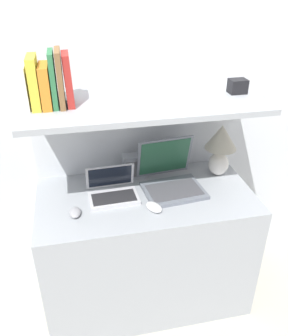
{
  "coord_description": "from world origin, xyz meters",
  "views": [
    {
      "loc": [
        -0.35,
        -1.28,
        1.87
      ],
      "look_at": [
        -0.01,
        0.3,
        0.94
      ],
      "focal_mm": 38.0,
      "sensor_mm": 36.0,
      "label": 1
    }
  ],
  "objects_px": {
    "laptop_large": "(170,179)",
    "book_green": "(53,79)",
    "book_white": "(25,87)",
    "book_yellow": "(34,82)",
    "router_box": "(134,166)",
    "laptop_small": "(113,191)",
    "shelf_gadget": "(238,86)",
    "table_lamp": "(221,145)",
    "book_brown": "(60,78)",
    "computer_mouse": "(154,207)",
    "second_mouse": "(75,212)",
    "book_red": "(68,80)",
    "book_orange": "(45,86)"
  },
  "relations": [
    {
      "from": "laptop_large",
      "to": "computer_mouse",
      "type": "bearing_deg",
      "value": -126.4
    },
    {
      "from": "laptop_large",
      "to": "shelf_gadget",
      "type": "distance_m",
      "value": 0.61
    },
    {
      "from": "book_white",
      "to": "book_green",
      "type": "xyz_separation_m",
      "value": [
        0.13,
        0.0,
        0.03
      ]
    },
    {
      "from": "table_lamp",
      "to": "book_white",
      "type": "distance_m",
      "value": 1.11
    },
    {
      "from": "book_red",
      "to": "shelf_gadget",
      "type": "relative_size",
      "value": 2.71
    },
    {
      "from": "book_white",
      "to": "book_red",
      "type": "distance_m",
      "value": 0.2
    },
    {
      "from": "laptop_small",
      "to": "shelf_gadget",
      "type": "height_order",
      "value": "shelf_gadget"
    },
    {
      "from": "laptop_small",
      "to": "shelf_gadget",
      "type": "xyz_separation_m",
      "value": [
        0.68,
        0.05,
        0.52
      ]
    },
    {
      "from": "computer_mouse",
      "to": "book_yellow",
      "type": "distance_m",
      "value": 0.84
    },
    {
      "from": "computer_mouse",
      "to": "book_orange",
      "type": "relative_size",
      "value": 0.63
    },
    {
      "from": "computer_mouse",
      "to": "shelf_gadget",
      "type": "xyz_separation_m",
      "value": [
        0.49,
        0.21,
        0.54
      ]
    },
    {
      "from": "table_lamp",
      "to": "book_orange",
      "type": "xyz_separation_m",
      "value": [
        -0.93,
        -0.06,
        0.43
      ]
    },
    {
      "from": "table_lamp",
      "to": "book_red",
      "type": "relative_size",
      "value": 1.33
    },
    {
      "from": "table_lamp",
      "to": "router_box",
      "type": "height_order",
      "value": "table_lamp"
    },
    {
      "from": "laptop_large",
      "to": "book_green",
      "type": "bearing_deg",
      "value": 178.02
    },
    {
      "from": "book_white",
      "to": "book_yellow",
      "type": "height_order",
      "value": "book_yellow"
    },
    {
      "from": "shelf_gadget",
      "to": "router_box",
      "type": "bearing_deg",
      "value": 165.2
    },
    {
      "from": "computer_mouse",
      "to": "router_box",
      "type": "xyz_separation_m",
      "value": [
        -0.04,
        0.35,
        0.06
      ]
    },
    {
      "from": "book_yellow",
      "to": "book_green",
      "type": "relative_size",
      "value": 0.93
    },
    {
      "from": "table_lamp",
      "to": "second_mouse",
      "type": "xyz_separation_m",
      "value": [
        -0.86,
        -0.24,
        -0.18
      ]
    },
    {
      "from": "table_lamp",
      "to": "computer_mouse",
      "type": "bearing_deg",
      "value": -149.23
    },
    {
      "from": "book_yellow",
      "to": "book_green",
      "type": "distance_m",
      "value": 0.09
    },
    {
      "from": "computer_mouse",
      "to": "router_box",
      "type": "height_order",
      "value": "router_box"
    },
    {
      "from": "table_lamp",
      "to": "shelf_gadget",
      "type": "xyz_separation_m",
      "value": [
        0.02,
        -0.06,
        0.37
      ]
    },
    {
      "from": "computer_mouse",
      "to": "laptop_large",
      "type": "bearing_deg",
      "value": 53.6
    },
    {
      "from": "book_brown",
      "to": "computer_mouse",
      "type": "bearing_deg",
      "value": -27.66
    },
    {
      "from": "second_mouse",
      "to": "shelf_gadget",
      "type": "distance_m",
      "value": 1.05
    },
    {
      "from": "laptop_large",
      "to": "book_white",
      "type": "distance_m",
      "value": 0.9
    },
    {
      "from": "second_mouse",
      "to": "book_red",
      "type": "distance_m",
      "value": 0.65
    },
    {
      "from": "book_white",
      "to": "book_yellow",
      "type": "xyz_separation_m",
      "value": [
        0.04,
        0.0,
        0.02
      ]
    },
    {
      "from": "router_box",
      "to": "book_green",
      "type": "height_order",
      "value": "book_green"
    },
    {
      "from": "book_yellow",
      "to": "book_green",
      "type": "xyz_separation_m",
      "value": [
        0.09,
        0.0,
        0.01
      ]
    },
    {
      "from": "table_lamp",
      "to": "book_white",
      "type": "bearing_deg",
      "value": -176.4
    },
    {
      "from": "laptop_large",
      "to": "book_green",
      "type": "height_order",
      "value": "book_green"
    },
    {
      "from": "book_white",
      "to": "book_yellow",
      "type": "relative_size",
      "value": 0.84
    },
    {
      "from": "book_orange",
      "to": "book_green",
      "type": "xyz_separation_m",
      "value": [
        0.04,
        -0.0,
        0.03
      ]
    },
    {
      "from": "router_box",
      "to": "book_yellow",
      "type": "height_order",
      "value": "book_yellow"
    },
    {
      "from": "book_white",
      "to": "laptop_small",
      "type": "bearing_deg",
      "value": -7.45
    },
    {
      "from": "table_lamp",
      "to": "laptop_large",
      "type": "bearing_deg",
      "value": -165.3
    },
    {
      "from": "book_white",
      "to": "shelf_gadget",
      "type": "height_order",
      "value": "book_white"
    },
    {
      "from": "book_white",
      "to": "book_green",
      "type": "relative_size",
      "value": 0.78
    },
    {
      "from": "book_yellow",
      "to": "shelf_gadget",
      "type": "relative_size",
      "value": 2.63
    },
    {
      "from": "table_lamp",
      "to": "shelf_gadget",
      "type": "distance_m",
      "value": 0.37
    },
    {
      "from": "book_yellow",
      "to": "book_brown",
      "type": "xyz_separation_m",
      "value": [
        0.12,
        0.0,
        0.01
      ]
    },
    {
      "from": "second_mouse",
      "to": "book_red",
      "type": "bearing_deg",
      "value": 78.39
    },
    {
      "from": "book_red",
      "to": "laptop_large",
      "type": "bearing_deg",
      "value": -2.24
    },
    {
      "from": "laptop_large",
      "to": "second_mouse",
      "type": "distance_m",
      "value": 0.56
    },
    {
      "from": "second_mouse",
      "to": "book_yellow",
      "type": "height_order",
      "value": "book_yellow"
    },
    {
      "from": "shelf_gadget",
      "to": "table_lamp",
      "type": "bearing_deg",
      "value": 110.46
    },
    {
      "from": "second_mouse",
      "to": "book_brown",
      "type": "xyz_separation_m",
      "value": [
        -0.0,
        0.17,
        0.64
      ]
    }
  ]
}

